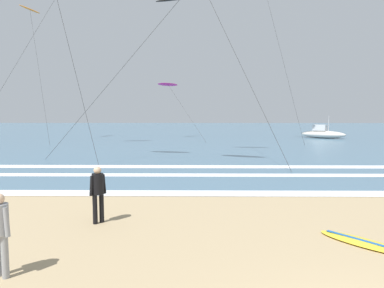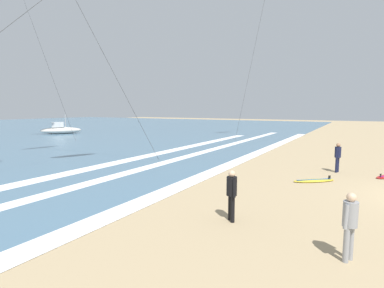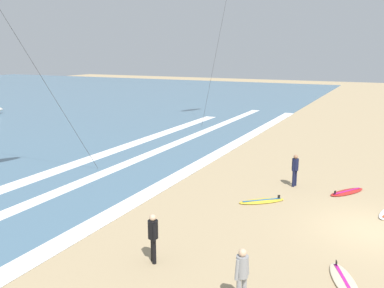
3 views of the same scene
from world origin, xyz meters
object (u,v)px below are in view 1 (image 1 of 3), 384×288
Objects in this scene: surfer_foreground_main at (0,227)px; kite_magenta_mid_center at (168,85)px; surfer_mid_group at (98,189)px; kite_orange_high_right at (30,10)px; surfboard_foreground_flat at (363,242)px; offshore_boat at (323,134)px.

surfer_foreground_main is 36.21m from kite_magenta_mid_center.
surfer_mid_group is at bearing 74.07° from surfer_foreground_main.
surfer_mid_group is 0.11× the size of kite_orange_high_right.
surfer_foreground_main is at bearing -167.20° from surfboard_foreground_flat.
surfer_foreground_main is 0.20× the size of kite_magenta_mid_center.
surfer_foreground_main is (-0.92, -3.23, 0.00)m from surfer_mid_group.
kite_orange_high_right reaches higher than kite_magenta_mid_center.
surfer_mid_group is 3.36m from surfer_foreground_main.
kite_orange_high_right is at bearing -166.19° from kite_magenta_mid_center.
kite_orange_high_right reaches higher than surfer_foreground_main.
kite_magenta_mid_center is at bearing -179.98° from offshore_boat.
surfer_foreground_main is 40.50m from offshore_boat.
kite_magenta_mid_center is at bearing 101.98° from surfboard_foreground_flat.
surfer_mid_group and surfer_foreground_main have the same top height.
kite_magenta_mid_center is (-7.23, 34.09, 6.34)m from surfboard_foreground_flat.
kite_orange_high_right reaches higher than surfboard_foreground_flat.
surfer_mid_group is at bearing -88.96° from kite_magenta_mid_center.
offshore_boat reaches higher than surfer_mid_group.
kite_magenta_mid_center is 1.53× the size of offshore_boat.
offshore_boat is at bearing 62.15° from surfer_foreground_main.
surfer_mid_group is 0.20× the size of kite_magenta_mid_center.
kite_orange_high_right is 2.75× the size of offshore_boat.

